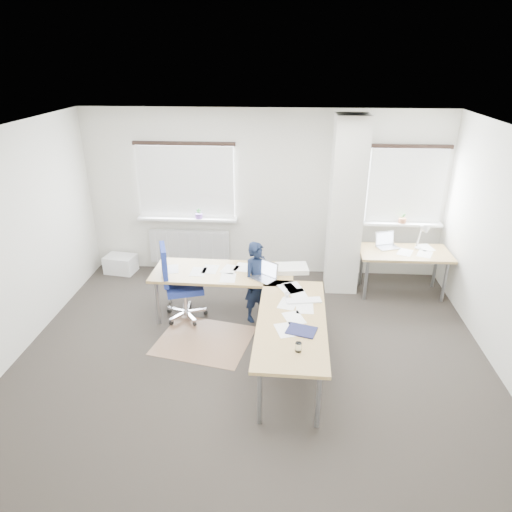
# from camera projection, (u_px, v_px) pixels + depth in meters

# --- Properties ---
(ground) EXTENTS (6.00, 6.00, 0.00)m
(ground) POSITION_uv_depth(u_px,v_px,m) (253.00, 353.00, 5.93)
(ground) COLOR #292521
(ground) RESTS_ON ground
(room_shell) EXTENTS (6.04, 5.04, 2.82)m
(room_shell) POSITION_uv_depth(u_px,v_px,m) (270.00, 215.00, 5.62)
(room_shell) COLOR silver
(room_shell) RESTS_ON ground
(floor_mat) EXTENTS (1.40, 1.25, 0.01)m
(floor_mat) POSITION_uv_depth(u_px,v_px,m) (204.00, 340.00, 6.19)
(floor_mat) COLOR #836047
(floor_mat) RESTS_ON ground
(white_crate) EXTENTS (0.56, 0.43, 0.31)m
(white_crate) POSITION_uv_depth(u_px,v_px,m) (121.00, 264.00, 8.07)
(white_crate) COLOR white
(white_crate) RESTS_ON ground
(desk_main) EXTENTS (2.40, 2.65, 0.96)m
(desk_main) POSITION_uv_depth(u_px,v_px,m) (258.00, 295.00, 5.92)
(desk_main) COLOR olive
(desk_main) RESTS_ON ground
(desk_side) EXTENTS (1.41, 0.71, 1.22)m
(desk_side) POSITION_uv_depth(u_px,v_px,m) (404.00, 254.00, 7.15)
(desk_side) COLOR olive
(desk_side) RESTS_ON ground
(task_chair) EXTENTS (0.66, 0.64, 1.16)m
(task_chair) POSITION_uv_depth(u_px,v_px,m) (182.00, 298.00, 6.60)
(task_chair) COLOR navy
(task_chair) RESTS_ON ground
(person) EXTENTS (0.52, 0.50, 1.20)m
(person) POSITION_uv_depth(u_px,v_px,m) (257.00, 282.00, 6.47)
(person) COLOR black
(person) RESTS_ON ground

